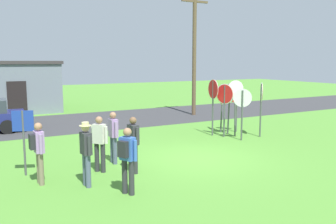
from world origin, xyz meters
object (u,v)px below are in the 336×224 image
object	(u,v)px
stop_sign_leaning_right	(229,99)
person_in_dark_shirt	(86,150)
utility_pole	(194,51)
stop_sign_center_cluster	(242,105)
person_in_teal	(127,156)
person_in_blue	(38,149)
stop_sign_nearest	(225,100)
person_near_signs	(113,135)
stop_sign_rear_left	(222,102)
person_with_sunhat	(100,141)
person_holding_notes	(133,142)
stop_sign_tallest	(261,100)
stop_sign_low_front	(213,97)
stop_sign_rear_right	(235,98)
stop_sign_leaning_left	(237,102)
info_panel_leftmost	(23,131)

from	to	relation	value
stop_sign_leaning_right	person_in_dark_shirt	distance (m)	8.52
utility_pole	stop_sign_center_cluster	bearing A→B (deg)	-107.06
person_in_teal	person_in_blue	bearing A→B (deg)	134.24
stop_sign_nearest	person_near_signs	world-z (taller)	stop_sign_nearest
stop_sign_rear_left	person_with_sunhat	size ratio (longest dim) A/B	1.23
person_holding_notes	person_near_signs	size ratio (longest dim) A/B	1.00
stop_sign_nearest	stop_sign_tallest	size ratio (longest dim) A/B	0.98
person_holding_notes	person_near_signs	xyz separation A→B (m)	(-0.16, 1.24, 0.00)
stop_sign_low_front	stop_sign_rear_right	xyz separation A→B (m)	(0.80, -0.56, -0.06)
stop_sign_tallest	person_in_teal	bearing A→B (deg)	-155.17
stop_sign_leaning_left	stop_sign_low_front	xyz separation A→B (m)	(-1.44, -0.11, 0.31)
person_in_teal	person_near_signs	distance (m)	2.86
stop_sign_center_cluster	person_in_dark_shirt	distance (m)	7.66
stop_sign_leaning_left	person_with_sunhat	xyz separation A→B (m)	(-7.52, -2.81, -0.49)
stop_sign_rear_left	stop_sign_leaning_left	bearing A→B (deg)	-25.90
stop_sign_center_cluster	stop_sign_rear_left	xyz separation A→B (m)	(0.32, 1.81, -0.06)
person_near_signs	stop_sign_rear_left	bearing A→B (deg)	21.50
stop_sign_leaning_right	info_panel_leftmost	xyz separation A→B (m)	(-8.96, -1.92, -0.27)
stop_sign_low_front	stop_sign_rear_right	size ratio (longest dim) A/B	1.02
stop_sign_tallest	info_panel_leftmost	bearing A→B (deg)	-175.65
person_in_teal	person_near_signs	world-z (taller)	same
person_in_blue	info_panel_leftmost	distance (m)	1.08
utility_pole	person_near_signs	distance (m)	11.47
person_in_blue	person_with_sunhat	bearing A→B (deg)	8.50
stop_sign_center_cluster	stop_sign_tallest	xyz separation A→B (m)	(1.20, 0.17, 0.16)
person_with_sunhat	person_in_blue	bearing A→B (deg)	-171.50
stop_sign_center_cluster	person_in_teal	xyz separation A→B (m)	(-6.55, -3.41, -0.50)
stop_sign_rear_left	stop_sign_tallest	bearing A→B (deg)	-62.06
stop_sign_rear_left	person_with_sunhat	xyz separation A→B (m)	(-6.89, -3.11, -0.47)
info_panel_leftmost	stop_sign_rear_right	bearing A→B (deg)	9.05
utility_pole	stop_sign_leaning_left	world-z (taller)	utility_pole
stop_sign_leaning_left	person_with_sunhat	size ratio (longest dim) A/B	1.25
stop_sign_tallest	person_with_sunhat	bearing A→B (deg)	-169.26
person_near_signs	stop_sign_tallest	bearing A→B (deg)	6.46
utility_pole	stop_sign_leaning_left	bearing A→B (deg)	-102.30
stop_sign_low_front	person_holding_notes	distance (m)	6.22
utility_pole	stop_sign_rear_right	size ratio (longest dim) A/B	2.99
person_in_teal	person_holding_notes	bearing A→B (deg)	61.75
person_holding_notes	stop_sign_rear_right	bearing A→B (deg)	24.23
stop_sign_rear_right	stop_sign_center_cluster	world-z (taller)	stop_sign_rear_right
utility_pole	person_in_blue	size ratio (longest dim) A/B	4.37
person_holding_notes	info_panel_leftmost	world-z (taller)	info_panel_leftmost
stop_sign_low_front	stop_sign_nearest	size ratio (longest dim) A/B	1.08
utility_pole	stop_sign_leaning_right	size ratio (longest dim) A/B	3.21
stop_sign_leaning_right	person_near_signs	xyz separation A→B (m)	(-6.26, -1.98, -0.64)
stop_sign_rear_left	person_in_blue	size ratio (longest dim) A/B	1.23
person_near_signs	stop_sign_leaning_right	bearing A→B (deg)	17.54
person_in_dark_shirt	info_panel_leftmost	xyz separation A→B (m)	(-1.31, 1.77, 0.34)
utility_pole	person_near_signs	world-z (taller)	utility_pole
stop_sign_leaning_right	stop_sign_leaning_left	distance (m)	0.61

